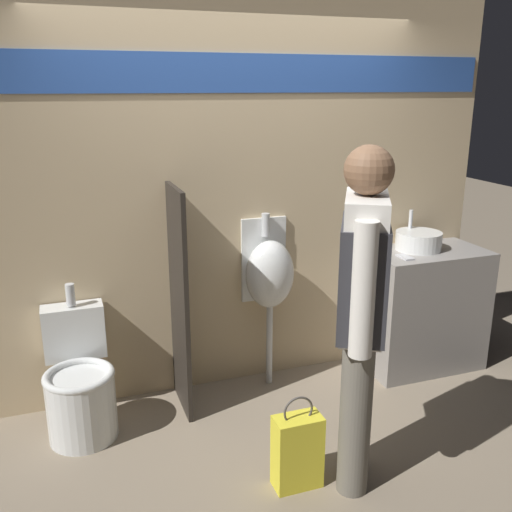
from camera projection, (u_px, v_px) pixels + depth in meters
ground_plane at (265, 418)px, 3.69m from camera, size 16.00×16.00×0.00m
display_wall at (235, 194)px, 3.84m from camera, size 3.73×0.07×2.70m
sink_counter at (422, 309)px, 4.29m from camera, size 0.87×0.51×0.91m
sink_basin at (418, 241)px, 4.17m from camera, size 0.33×0.33×0.27m
cell_phone at (405, 257)px, 3.98m from camera, size 0.07×0.14×0.01m
divider_near_counter at (179, 302)px, 3.64m from camera, size 0.03×0.46×1.48m
urinal_near_counter at (269, 274)px, 3.92m from camera, size 0.34×0.27×1.23m
toilet at (80, 387)px, 3.47m from camera, size 0.42×0.59×0.90m
person_in_vest at (362, 299)px, 2.83m from camera, size 0.44×0.56×1.81m
shopping_bag at (297, 451)px, 3.02m from camera, size 0.26×0.14×0.53m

